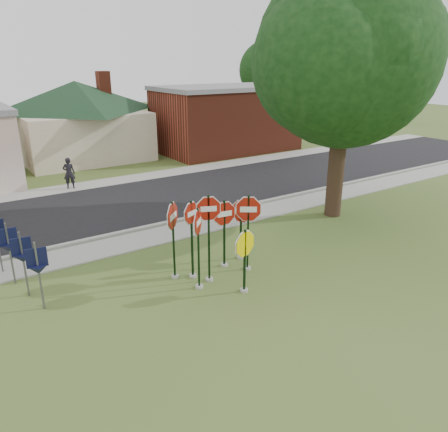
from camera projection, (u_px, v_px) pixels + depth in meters
ground at (243, 295)px, 12.78m from camera, size 120.00×120.00×0.00m
sidewalk_near at (160, 236)px, 17.06m from camera, size 60.00×1.60×0.06m
road at (118, 206)px, 20.58m from camera, size 60.00×7.00×0.04m
sidewalk_far at (89, 185)px, 23.93m from camera, size 60.00×1.60×0.06m
curb at (149, 227)px, 17.83m from camera, size 60.00×0.20×0.14m
stop_sign_center at (209, 226)px, 13.04m from camera, size 0.97×0.41×2.89m
stop_sign_yellow at (245, 254)px, 12.58m from camera, size 1.08×0.26×2.09m
stop_sign_left at (198, 237)px, 12.65m from camera, size 0.76×0.77×2.66m
stop_sign_right at (248, 222)px, 13.82m from camera, size 0.95×0.66×2.66m
stop_sign_back_right at (224, 224)px, 14.11m from camera, size 1.12×0.24×2.41m
stop_sign_back_left at (192, 230)px, 13.33m from camera, size 0.88×0.42×2.63m
stop_sign_far_right at (241, 222)px, 14.73m from camera, size 0.39×1.01×2.25m
stop_sign_far_left at (173, 228)px, 13.27m from camera, size 0.87×0.80×2.65m
route_sign_row at (9, 247)px, 13.04m from camera, size 1.43×4.63×2.00m
building_house at (77, 104)px, 29.79m from camera, size 11.60×11.60×6.20m
building_brick at (226, 118)px, 32.73m from camera, size 10.20×6.20×4.75m
oak_tree at (346, 56)px, 17.21m from camera, size 10.89×10.29×10.31m
bg_tree_right at (268, 70)px, 42.78m from camera, size 5.60×5.60×8.40m
pedestrian at (69, 173)px, 22.99m from camera, size 0.71×0.59×1.66m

